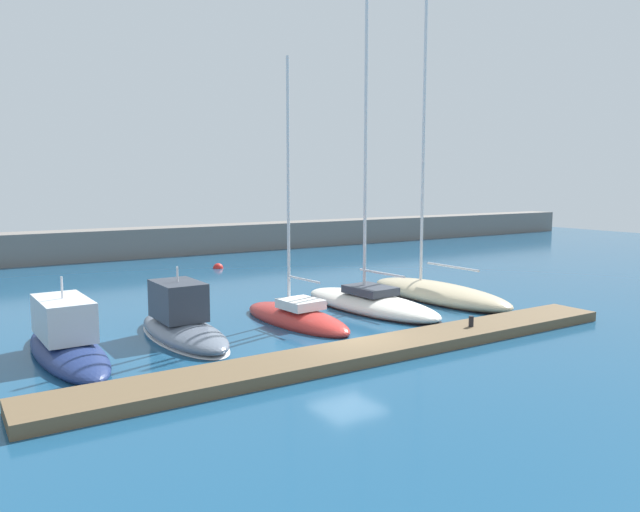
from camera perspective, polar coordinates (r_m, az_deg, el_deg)
ground_plane at (r=23.46m, az=2.66°, el=-8.48°), size 120.00×120.00×0.00m
dock_pier at (r=22.21m, az=5.00°, el=-8.84°), size 23.82×2.20×0.41m
breakwater_seawall at (r=52.53m, az=-18.13°, el=1.14°), size 108.00×3.12×2.42m
motorboat_navy_nearest at (r=23.82m, az=-22.86°, el=-7.32°), size 2.38×8.13×3.19m
motorboat_slate_second at (r=25.13m, az=-12.93°, el=-6.17°), size 2.47×7.23×3.07m
sailboat_red_third at (r=27.10m, az=-2.29°, el=-5.78°), size 2.84×7.25×12.07m
sailboat_ivory_fourth at (r=30.12m, az=4.71°, el=-4.28°), size 3.76×9.32×19.65m
sailboat_sand_fifth at (r=33.12m, az=11.03°, el=-3.40°), size 3.19×9.90×17.39m
mooring_buoy_red at (r=44.64m, az=-9.59°, el=-1.15°), size 0.74×0.74×0.74m
dock_bollard at (r=25.41m, az=14.08°, el=-6.00°), size 0.20×0.20×0.44m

